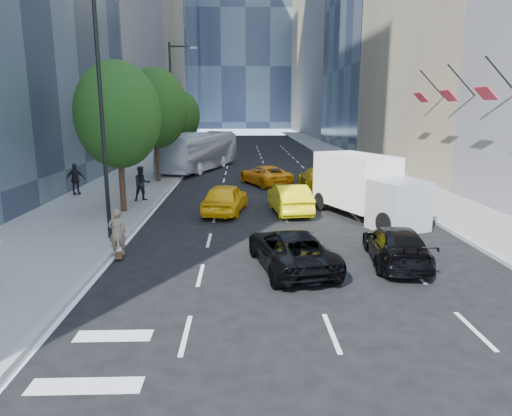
{
  "coord_description": "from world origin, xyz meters",
  "views": [
    {
      "loc": [
        -1.13,
        -14.01,
        5.27
      ],
      "look_at": [
        -0.61,
        2.83,
        1.6
      ],
      "focal_mm": 32.0,
      "sensor_mm": 36.0,
      "label": 1
    }
  ],
  "objects_px": {
    "skateboarder": "(117,235)",
    "black_sedan_lincoln": "(291,249)",
    "black_sedan_mercedes": "(396,245)",
    "city_bus": "(200,151)",
    "box_truck": "(366,187)"
  },
  "relations": [
    {
      "from": "skateboarder",
      "to": "black_sedan_lincoln",
      "type": "xyz_separation_m",
      "value": [
        6.1,
        -1.21,
        -0.19
      ]
    },
    {
      "from": "black_sedan_mercedes",
      "to": "city_bus",
      "type": "bearing_deg",
      "value": -63.59
    },
    {
      "from": "black_sedan_lincoln",
      "to": "city_bus",
      "type": "bearing_deg",
      "value": -88.82
    },
    {
      "from": "black_sedan_mercedes",
      "to": "city_bus",
      "type": "xyz_separation_m",
      "value": [
        -9.0,
        25.24,
        0.99
      ]
    },
    {
      "from": "black_sedan_mercedes",
      "to": "box_truck",
      "type": "xyz_separation_m",
      "value": [
        0.69,
        6.7,
        0.9
      ]
    },
    {
      "from": "skateboarder",
      "to": "city_bus",
      "type": "height_order",
      "value": "city_bus"
    },
    {
      "from": "black_sedan_lincoln",
      "to": "city_bus",
      "type": "xyz_separation_m",
      "value": [
        -5.3,
        25.63,
        0.97
      ]
    },
    {
      "from": "box_truck",
      "to": "city_bus",
      "type": "bearing_deg",
      "value": 95.36
    },
    {
      "from": "skateboarder",
      "to": "black_sedan_lincoln",
      "type": "distance_m",
      "value": 6.22
    },
    {
      "from": "skateboarder",
      "to": "black_sedan_lincoln",
      "type": "relative_size",
      "value": 0.36
    },
    {
      "from": "black_sedan_lincoln",
      "to": "city_bus",
      "type": "relative_size",
      "value": 0.41
    },
    {
      "from": "city_bus",
      "to": "box_truck",
      "type": "xyz_separation_m",
      "value": [
        9.69,
        -18.54,
        -0.09
      ]
    },
    {
      "from": "city_bus",
      "to": "box_truck",
      "type": "bearing_deg",
      "value": -43.94
    },
    {
      "from": "box_truck",
      "to": "skateboarder",
      "type": "bearing_deg",
      "value": -172.98
    },
    {
      "from": "black_sedan_lincoln",
      "to": "black_sedan_mercedes",
      "type": "distance_m",
      "value": 3.72
    }
  ]
}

